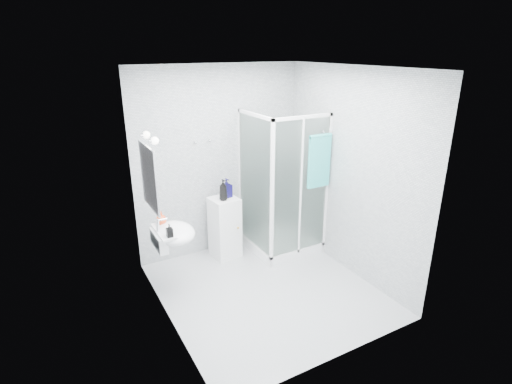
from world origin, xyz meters
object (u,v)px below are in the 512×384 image
shower_enclosure (280,222)px  soap_dispenser_orange (161,218)px  soap_dispenser_black (169,231)px  hand_towel (319,160)px  shampoo_bottle_a (223,190)px  shampoo_bottle_b (227,188)px  storage_cabinet (225,227)px  wall_basin (172,234)px

shower_enclosure → soap_dispenser_orange: size_ratio=12.59×
soap_dispenser_black → shower_enclosure: bearing=16.3°
hand_towel → soap_dispenser_orange: (-2.05, 0.26, -0.48)m
hand_towel → soap_dispenser_orange: 2.12m
shampoo_bottle_a → shampoo_bottle_b: bearing=43.9°
shampoo_bottle_b → storage_cabinet: bearing=-148.4°
soap_dispenser_orange → shampoo_bottle_a: bearing=20.5°
shower_enclosure → shampoo_bottle_a: bearing=164.7°
shower_enclosure → shampoo_bottle_a: size_ratio=6.97×
wall_basin → shampoo_bottle_b: size_ratio=2.13×
shower_enclosure → soap_dispenser_black: shower_enclosure is taller
shampoo_bottle_a → soap_dispenser_black: size_ratio=1.95×
wall_basin → shampoo_bottle_b: shampoo_bottle_b is taller
soap_dispenser_black → shampoo_bottle_b: bearing=37.2°
shower_enclosure → shampoo_bottle_b: size_ratio=7.62×
shower_enclosure → shampoo_bottle_a: 0.97m
storage_cabinet → soap_dispenser_orange: (-0.98, -0.41, 0.51)m
wall_basin → hand_towel: (1.98, -0.09, 0.62)m
shower_enclosure → hand_towel: 1.10m
wall_basin → storage_cabinet: wall_basin is taller
soap_dispenser_orange → hand_towel: bearing=-7.1°
soap_dispenser_orange → storage_cabinet: bearing=22.5°
shower_enclosure → storage_cabinet: bearing=160.6°
hand_towel → shampoo_bottle_b: bearing=145.2°
hand_towel → soap_dispenser_orange: size_ratio=4.44×
shower_enclosure → shampoo_bottle_a: shower_enclosure is taller
shower_enclosure → soap_dispenser_orange: 1.80m
wall_basin → soap_dispenser_black: (-0.08, -0.19, 0.14)m
wall_basin → soap_dispenser_black: bearing=-112.9°
shampoo_bottle_b → soap_dispenser_orange: (-1.04, -0.44, -0.05)m
wall_basin → soap_dispenser_orange: size_ratio=3.53×
shampoo_bottle_b → soap_dispenser_black: bearing=-142.8°
shampoo_bottle_a → shampoo_bottle_b: (0.09, 0.09, -0.01)m
soap_dispenser_orange → soap_dispenser_black: 0.36m
wall_basin → soap_dispenser_orange: (-0.07, 0.17, 0.15)m
storage_cabinet → shampoo_bottle_a: (-0.03, -0.05, 0.57)m
storage_cabinet → wall_basin: bearing=-152.9°
storage_cabinet → hand_towel: bearing=-36.9°
shower_enclosure → hand_towel: bearing=-50.9°
hand_towel → soap_dispenser_orange: hand_towel is taller
shower_enclosure → wall_basin: shower_enclosure is taller
shampoo_bottle_a → soap_dispenser_orange: size_ratio=1.81×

